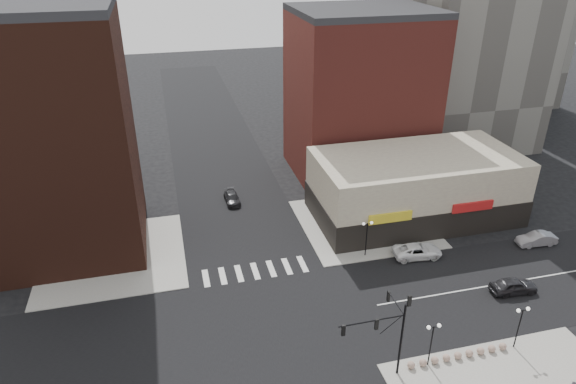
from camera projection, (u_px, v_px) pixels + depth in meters
name	position (u px, v px, depth m)	size (l,w,h in m)	color
ground	(274.00, 323.00, 46.17)	(240.00, 240.00, 0.00)	black
road_ew	(274.00, 323.00, 46.17)	(200.00, 14.00, 0.02)	black
road_ns	(274.00, 323.00, 46.17)	(14.00, 200.00, 0.02)	black
sidewalk_nw	(113.00, 257.00, 55.47)	(15.00, 15.00, 0.12)	gray
sidewalk_ne	(364.00, 223.00, 61.84)	(15.00, 15.00, 0.12)	gray
building_nw	(50.00, 140.00, 52.28)	(16.00, 15.00, 25.00)	#371911
building_ne_midrise	(359.00, 97.00, 70.80)	(18.00, 15.00, 22.00)	maroon
building_ne_row	(414.00, 191.00, 62.23)	(24.20, 12.20, 8.00)	#C1B999
traffic_signal	(389.00, 325.00, 38.74)	(5.59, 3.09, 7.77)	black
street_lamp_se_a	(433.00, 335.00, 40.18)	(1.22, 0.32, 4.16)	black
street_lamp_se_b	(521.00, 318.00, 41.94)	(1.22, 0.32, 4.16)	black
street_lamp_ne	(367.00, 230.00, 54.21)	(1.22, 0.32, 4.16)	black
bollard_row	(458.00, 355.00, 42.08)	(9.02, 0.62, 0.62)	#9F846E
white_suv	(417.00, 251.00, 55.26)	(2.45, 5.30, 1.47)	white
dark_sedan_east	(514.00, 286.00, 49.79)	(1.83, 4.56, 1.55)	black
silver_sedan	(537.00, 239.00, 57.39)	(1.55, 4.43, 1.46)	gray
dark_sedan_north	(232.00, 198.00, 66.46)	(1.73, 4.25, 1.23)	black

